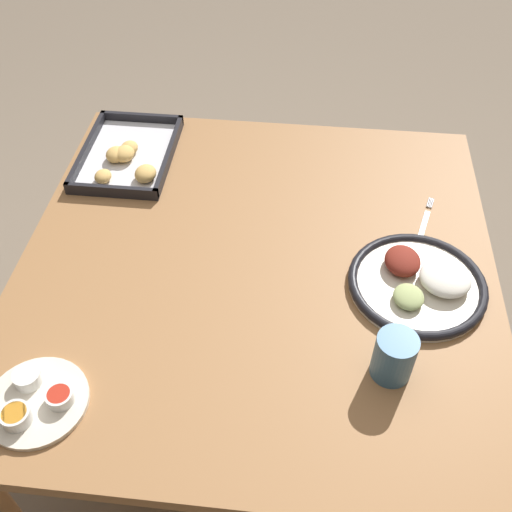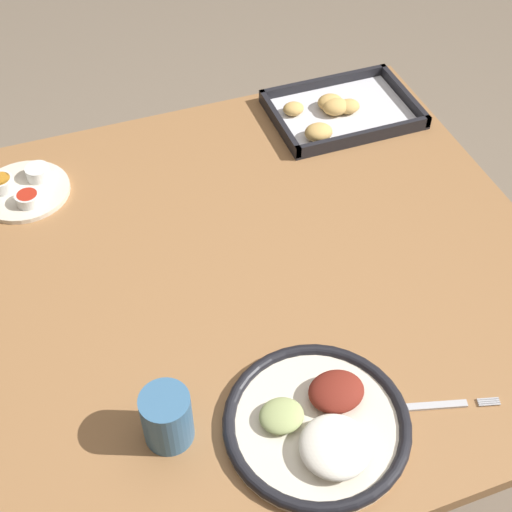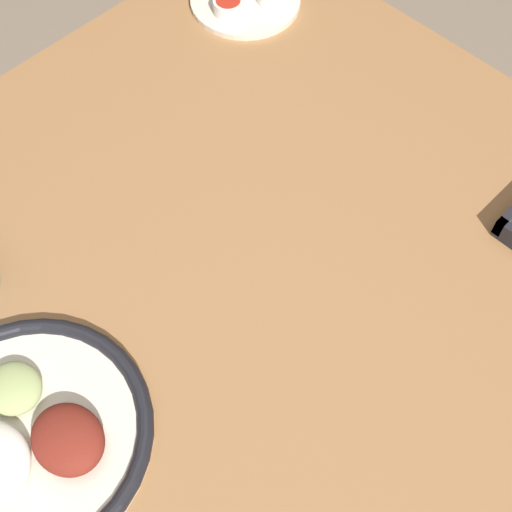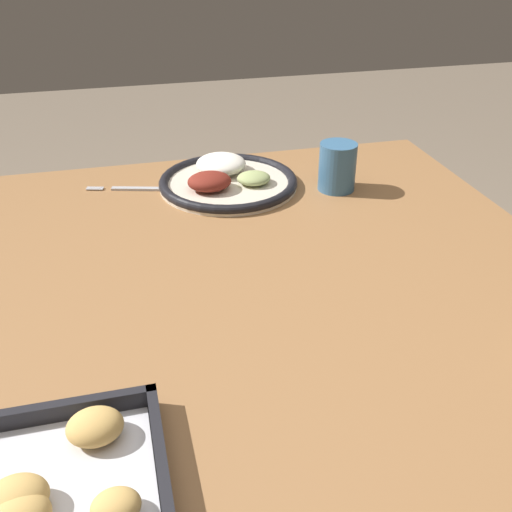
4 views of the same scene
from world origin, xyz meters
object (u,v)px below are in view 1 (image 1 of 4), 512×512
object	(u,v)px
fork	(423,228)
saucer_plate	(35,400)
dinner_plate	(419,282)
baking_tray	(128,156)
drinking_cup	(394,356)

from	to	relation	value
fork	saucer_plate	size ratio (longest dim) A/B	1.09
dinner_plate	saucer_plate	xyz separation A→B (m)	(-0.35, 0.70, -0.00)
dinner_plate	fork	world-z (taller)	dinner_plate
baking_tray	drinking_cup	bearing A→B (deg)	-131.56
baking_tray	drinking_cup	xyz separation A→B (m)	(-0.57, -0.65, 0.04)
dinner_plate	fork	bearing A→B (deg)	-7.81
fork	saucer_plate	bearing A→B (deg)	141.63
baking_tray	dinner_plate	bearing A→B (deg)	-116.45
saucer_plate	baking_tray	world-z (taller)	baking_tray
drinking_cup	dinner_plate	bearing A→B (deg)	-17.61
drinking_cup	fork	bearing A→B (deg)	-13.30
fork	dinner_plate	bearing A→B (deg)	-172.41
fork	saucer_plate	distance (m)	0.90
dinner_plate	baking_tray	size ratio (longest dim) A/B	0.89
baking_tray	drinking_cup	world-z (taller)	drinking_cup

